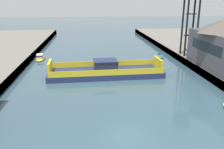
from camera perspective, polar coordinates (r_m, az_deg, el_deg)
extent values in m
plane|color=#385666|center=(27.91, 3.65, -14.49)|extent=(400.00, 400.00, 0.00)
cube|color=#4C4742|center=(47.75, -22.72, -1.13)|extent=(0.30, 140.00, 1.52)
cube|color=#4C4742|center=(50.76, 20.66, 0.14)|extent=(0.30, 140.00, 1.52)
cube|color=navy|center=(48.75, -1.52, 0.33)|extent=(22.74, 7.78, 1.10)
cube|color=yellow|center=(51.71, -1.95, 2.58)|extent=(21.58, 0.94, 1.10)
cube|color=yellow|center=(45.19, -1.05, 0.44)|extent=(21.58, 0.94, 1.10)
cube|color=navy|center=(48.30, -1.54, 2.17)|extent=(4.64, 3.98, 2.14)
cube|color=black|center=(48.12, -1.54, 3.00)|extent=(4.68, 4.02, 0.60)
cube|color=yellow|center=(50.58, 10.67, 2.60)|extent=(0.68, 4.87, 2.20)
cube|color=yellow|center=(48.36, -14.30, 1.69)|extent=(0.68, 4.87, 2.20)
ellipsoid|color=#237075|center=(67.03, 10.96, 4.40)|extent=(2.59, 6.62, 0.46)
cube|color=#4C4C51|center=(66.93, 10.99, 4.80)|extent=(0.71, 0.47, 0.50)
ellipsoid|color=yellow|center=(65.15, -16.38, 3.63)|extent=(2.62, 6.74, 0.42)
cube|color=silver|center=(64.52, -16.48, 4.13)|extent=(1.69, 2.41, 0.99)
cube|color=black|center=(64.49, -16.49, 4.24)|extent=(1.74, 2.48, 0.30)
cube|color=black|center=(50.65, 21.06, 6.02)|extent=(0.08, 12.15, 1.96)
cylinder|color=black|center=(63.09, 16.09, 10.75)|extent=(0.44, 0.44, 13.65)
cylinder|color=black|center=(64.12, 18.36, 10.65)|extent=(0.44, 0.44, 13.65)
cylinder|color=black|center=(60.61, 17.02, 10.44)|extent=(0.44, 0.44, 13.65)
cylinder|color=black|center=(61.68, 19.36, 10.33)|extent=(0.44, 0.44, 13.65)
cube|color=black|center=(62.60, 17.54, 8.69)|extent=(2.68, 0.20, 0.20)
cube|color=black|center=(62.60, 17.54, 8.69)|extent=(0.20, 2.68, 0.20)
cube|color=black|center=(62.13, 17.96, 13.29)|extent=(2.68, 0.20, 0.20)
cube|color=black|center=(62.13, 17.96, 13.29)|extent=(0.20, 2.68, 0.20)
cylinder|color=black|center=(46.10, 24.34, -0.60)|extent=(0.28, 0.28, 0.55)
sphere|color=black|center=(46.02, 24.39, -0.27)|extent=(0.32, 0.32, 0.32)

